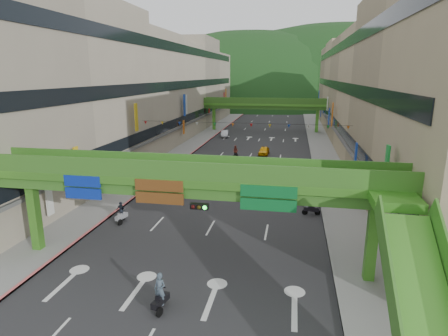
{
  "coord_description": "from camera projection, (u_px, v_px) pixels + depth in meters",
  "views": [
    {
      "loc": [
        6.21,
        -15.32,
        12.04
      ],
      "look_at": [
        0.0,
        18.0,
        3.5
      ],
      "focal_mm": 30.0,
      "sensor_mm": 36.0,
      "label": 1
    }
  ],
  "objects": [
    {
      "name": "curb_left",
      "position": [
        207.0,
        142.0,
        67.91
      ],
      "size": [
        0.2,
        140.0,
        0.18
      ],
      "primitive_type": "cube",
      "color": "#CC5959",
      "rests_on": "ground"
    },
    {
      "name": "overpass_far",
      "position": [
        265.0,
        106.0,
        79.29
      ],
      "size": [
        28.0,
        2.2,
        7.1
      ],
      "color": "#4C9E2D",
      "rests_on": "ground"
    },
    {
      "name": "building_row_right",
      "position": [
        375.0,
        90.0,
        60.63
      ],
      "size": [
        12.8,
        95.0,
        19.0
      ],
      "color": "gray",
      "rests_on": "ground"
    },
    {
      "name": "road_slab",
      "position": [
        257.0,
        144.0,
        66.31
      ],
      "size": [
        18.0,
        140.0,
        0.02
      ],
      "primitive_type": "cube",
      "color": "#28282B",
      "rests_on": "ground"
    },
    {
      "name": "car_yellow",
      "position": [
        264.0,
        151.0,
        57.22
      ],
      "size": [
        1.62,
        3.67,
        1.23
      ],
      "primitive_type": "imported",
      "rotation": [
        0.0,
        0.0,
        -0.05
      ],
      "color": "#F1AC0B",
      "rests_on": "ground"
    },
    {
      "name": "sidewalk_right",
      "position": [
        321.0,
        146.0,
        64.34
      ],
      "size": [
        4.0,
        140.0,
        0.15
      ],
      "primitive_type": "cube",
      "color": "gray",
      "rests_on": "ground"
    },
    {
      "name": "ground",
      "position": [
        158.0,
        322.0,
        18.65
      ],
      "size": [
        320.0,
        320.0,
        0.0
      ],
      "primitive_type": "plane",
      "color": "black",
      "rests_on": "ground"
    },
    {
      "name": "parked_scooter_row",
      "position": [
        310.0,
        194.0,
        36.94
      ],
      "size": [
        1.6,
        9.35,
        1.08
      ],
      "color": "black",
      "rests_on": "ground"
    },
    {
      "name": "car_silver",
      "position": [
        225.0,
        134.0,
        73.33
      ],
      "size": [
        1.99,
        4.15,
        1.31
      ],
      "primitive_type": "imported",
      "rotation": [
        0.0,
        0.0,
        0.16
      ],
      "color": "#B4B5BC",
      "rests_on": "ground"
    },
    {
      "name": "scooter_rider_far",
      "position": [
        197.0,
        166.0,
        46.46
      ],
      "size": [
        0.79,
        1.6,
        1.83
      ],
      "color": "maroon",
      "rests_on": "ground"
    },
    {
      "name": "hill_left",
      "position": [
        248.0,
        101.0,
        173.84
      ],
      "size": [
        168.0,
        140.0,
        112.0
      ],
      "primitive_type": "ellipsoid",
      "color": "#1C4419",
      "rests_on": "ground"
    },
    {
      "name": "overpass_near",
      "position": [
        201.0,
        192.0,
        22.34
      ],
      "size": [
        28.0,
        12.27,
        7.1
      ],
      "color": "#4C9E2D",
      "rests_on": "ground"
    },
    {
      "name": "pedestrian_red",
      "position": [
        322.0,
        170.0,
        44.6
      ],
      "size": [
        1.08,
        1.01,
        1.77
      ],
      "primitive_type": "imported",
      "rotation": [
        0.0,
        0.0,
        0.51
      ],
      "color": "red",
      "rests_on": "ground"
    },
    {
      "name": "pedestrian_blue",
      "position": [
        357.0,
        201.0,
        34.06
      ],
      "size": [
        0.86,
        0.7,
        1.6
      ],
      "primitive_type": "imported",
      "rotation": [
        0.0,
        0.0,
        2.81
      ],
      "color": "#383B5A",
      "rests_on": "ground"
    },
    {
      "name": "curb_right",
      "position": [
        310.0,
        145.0,
        64.67
      ],
      "size": [
        0.2,
        140.0,
        0.18
      ],
      "primitive_type": "cube",
      "color": "gray",
      "rests_on": "ground"
    },
    {
      "name": "scooter_rider_left",
      "position": [
        121.0,
        212.0,
        30.94
      ],
      "size": [
        0.93,
        1.58,
        1.84
      ],
      "color": "#9798A0",
      "rests_on": "ground"
    },
    {
      "name": "sidewalk_left",
      "position": [
        197.0,
        141.0,
        68.25
      ],
      "size": [
        4.0,
        140.0,
        0.15
      ],
      "primitive_type": "cube",
      "color": "gray",
      "rests_on": "ground"
    },
    {
      "name": "pedestrian_dark",
      "position": [
        327.0,
        190.0,
        37.18
      ],
      "size": [
        1.1,
        0.8,
        1.74
      ],
      "primitive_type": "imported",
      "rotation": [
        0.0,
        0.0,
        -0.42
      ],
      "color": "#20222A",
      "rests_on": "ground"
    },
    {
      "name": "bunting_string",
      "position": [
        242.0,
        125.0,
        45.79
      ],
      "size": [
        26.0,
        0.36,
        0.47
      ],
      "color": "black",
      "rests_on": "ground"
    },
    {
      "name": "building_row_left",
      "position": [
        153.0,
        89.0,
        67.37
      ],
      "size": [
        12.8,
        95.0,
        19.0
      ],
      "color": "#9E937F",
      "rests_on": "ground"
    },
    {
      "name": "scooter_rider_mid",
      "position": [
        236.0,
        152.0,
        54.05
      ],
      "size": [
        0.93,
        1.59,
        2.02
      ],
      "color": "black",
      "rests_on": "ground"
    },
    {
      "name": "hill_right",
      "position": [
        333.0,
        99.0,
        185.79
      ],
      "size": [
        208.0,
        176.0,
        128.0
      ],
      "primitive_type": "ellipsoid",
      "color": "#1C4419",
      "rests_on": "ground"
    },
    {
      "name": "scooter_rider_near",
      "position": [
        160.0,
        293.0,
        19.4
      ],
      "size": [
        0.77,
        1.58,
        2.12
      ],
      "color": "black",
      "rests_on": "ground"
    }
  ]
}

